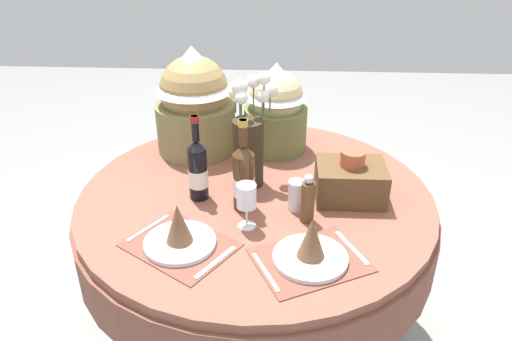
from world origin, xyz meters
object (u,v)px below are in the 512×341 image
at_px(wine_glass_left, 246,197).
at_px(gift_tub_back_centre, 276,105).
at_px(tumbler_near_right, 296,195).
at_px(dining_table, 256,223).
at_px(wine_bottle_left, 198,169).
at_px(gift_tub_back_left, 195,98).
at_px(flower_vase, 249,139).
at_px(place_setting_right, 311,249).
at_px(woven_basket_side_right, 350,180).
at_px(place_setting_left, 179,234).
at_px(wine_bottle_right, 244,177).
at_px(pepper_mill, 308,200).

distance_m(wine_glass_left, gift_tub_back_centre, 0.64).
relative_size(tumbler_near_right, gift_tub_back_centre, 0.29).
bearing_deg(tumbler_near_right, dining_table, 145.92).
xyz_separation_m(wine_bottle_left, gift_tub_back_left, (-0.07, 0.42, 0.13)).
xyz_separation_m(flower_vase, gift_tub_back_centre, (0.10, 0.32, 0.02)).
distance_m(dining_table, gift_tub_back_centre, 0.54).
relative_size(place_setting_right, woven_basket_side_right, 1.62).
height_order(place_setting_left, tumbler_near_right, place_setting_left).
relative_size(dining_table, place_setting_right, 3.35).
height_order(place_setting_left, wine_bottle_right, wine_bottle_right).
height_order(wine_bottle_left, pepper_mill, wine_bottle_left).
relative_size(dining_table, wine_bottle_right, 3.98).
bearing_deg(dining_table, wine_bottle_right, -109.22).
xyz_separation_m(gift_tub_back_centre, woven_basket_side_right, (0.29, -0.41, -0.14)).
distance_m(dining_table, wine_bottle_left, 0.35).
xyz_separation_m(place_setting_left, gift_tub_back_left, (-0.06, 0.72, 0.20)).
xyz_separation_m(place_setting_right, woven_basket_side_right, (0.17, 0.39, 0.03)).
relative_size(gift_tub_back_centre, woven_basket_side_right, 1.56).
xyz_separation_m(dining_table, wine_glass_left, (-0.02, -0.23, 0.27)).
relative_size(place_setting_right, flower_vase, 0.92).
height_order(wine_bottle_left, gift_tub_back_centre, gift_tub_back_centre).
bearing_deg(pepper_mill, tumbler_near_right, 116.11).
bearing_deg(woven_basket_side_right, wine_bottle_left, -176.96).
xyz_separation_m(wine_bottle_left, gift_tub_back_centre, (0.28, 0.44, 0.09)).
bearing_deg(gift_tub_back_left, tumbler_near_right, -47.20).
distance_m(flower_vase, pepper_mill, 0.36).
distance_m(place_setting_left, gift_tub_back_left, 0.75).
distance_m(flower_vase, wine_glass_left, 0.32).
relative_size(place_setting_right, gift_tub_back_centre, 1.04).
bearing_deg(woven_basket_side_right, wine_bottle_right, -166.96).
xyz_separation_m(place_setting_left, place_setting_right, (0.43, -0.06, 0.00)).
distance_m(pepper_mill, gift_tub_back_left, 0.75).
bearing_deg(pepper_mill, wine_bottle_right, 161.95).
bearing_deg(place_setting_left, wine_glass_left, 29.38).
relative_size(wine_glass_left, woven_basket_side_right, 0.65).
height_order(gift_tub_back_left, woven_basket_side_right, gift_tub_back_left).
bearing_deg(wine_glass_left, tumbler_near_right, 35.31).
relative_size(pepper_mill, gift_tub_back_centre, 0.47).
xyz_separation_m(wine_bottle_right, gift_tub_back_centre, (0.11, 0.51, 0.08)).
height_order(wine_glass_left, pepper_mill, pepper_mill).
distance_m(wine_bottle_right, wine_glass_left, 0.12).
bearing_deg(dining_table, wine_bottle_left, -168.31).
bearing_deg(dining_table, place_setting_right, -64.20).
xyz_separation_m(flower_vase, wine_bottle_left, (-0.19, -0.13, -0.07)).
distance_m(place_setting_left, wine_glass_left, 0.26).
distance_m(flower_vase, gift_tub_back_centre, 0.33).
bearing_deg(gift_tub_back_centre, wine_bottle_right, -101.81).
distance_m(wine_glass_left, gift_tub_back_left, 0.67).
relative_size(flower_vase, pepper_mill, 2.42).
bearing_deg(place_setting_right, place_setting_left, 172.54).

